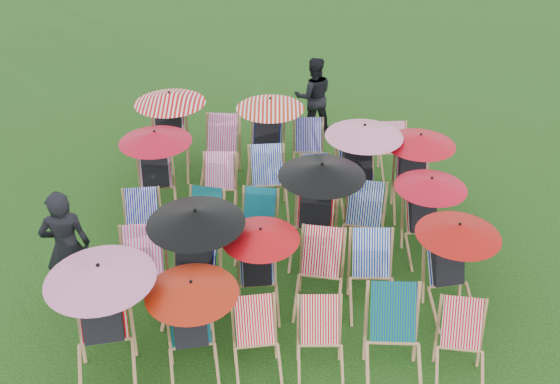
{
  "coord_description": "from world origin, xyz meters",
  "views": [
    {
      "loc": [
        -0.12,
        -7.25,
        5.77
      ],
      "look_at": [
        -0.11,
        0.31,
        0.9
      ],
      "focal_mm": 40.0,
      "sensor_mm": 36.0,
      "label": 1
    }
  ],
  "objects_px": {
    "deckchair_0": "(103,319)",
    "person_left": "(67,247)",
    "deckchair_29": "(395,151)",
    "deckchair_5": "(462,348)",
    "person_rear": "(313,96)"
  },
  "relations": [
    {
      "from": "deckchair_5",
      "to": "person_left",
      "type": "relative_size",
      "value": 0.52
    },
    {
      "from": "deckchair_5",
      "to": "person_left",
      "type": "distance_m",
      "value": 5.02
    },
    {
      "from": "deckchair_0",
      "to": "person_left",
      "type": "distance_m",
      "value": 1.45
    },
    {
      "from": "deckchair_0",
      "to": "deckchair_29",
      "type": "distance_m",
      "value": 6.08
    },
    {
      "from": "deckchair_29",
      "to": "person_rear",
      "type": "bearing_deg",
      "value": 129.43
    },
    {
      "from": "person_rear",
      "to": "deckchair_29",
      "type": "bearing_deg",
      "value": 125.12
    },
    {
      "from": "deckchair_0",
      "to": "person_rear",
      "type": "xyz_separation_m",
      "value": [
        2.66,
        6.05,
        0.02
      ]
    },
    {
      "from": "deckchair_29",
      "to": "deckchair_5",
      "type": "bearing_deg",
      "value": -92.58
    },
    {
      "from": "deckchair_0",
      "to": "deckchair_29",
      "type": "bearing_deg",
      "value": 37.75
    },
    {
      "from": "person_left",
      "to": "person_rear",
      "type": "bearing_deg",
      "value": -139.71
    },
    {
      "from": "deckchair_29",
      "to": "person_left",
      "type": "height_order",
      "value": "person_left"
    },
    {
      "from": "deckchair_0",
      "to": "deckchair_5",
      "type": "bearing_deg",
      "value": -12.35
    },
    {
      "from": "deckchair_5",
      "to": "person_rear",
      "type": "xyz_separation_m",
      "value": [
        -1.41,
        6.18,
        0.35
      ]
    },
    {
      "from": "deckchair_0",
      "to": "deckchair_29",
      "type": "height_order",
      "value": "deckchair_0"
    },
    {
      "from": "person_left",
      "to": "person_rear",
      "type": "relative_size",
      "value": 1.07
    }
  ]
}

